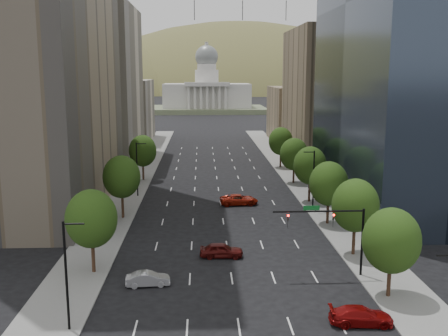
{
  "coord_description": "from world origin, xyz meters",
  "views": [
    {
      "loc": [
        -2.88,
        -18.29,
        20.18
      ],
      "look_at": [
        -0.02,
        47.15,
        8.0
      ],
      "focal_mm": 41.28,
      "sensor_mm": 36.0,
      "label": 1
    }
  ],
  "objects": [
    {
      "name": "filler_right",
      "position": [
        25.0,
        133.0,
        8.0
      ],
      "size": [
        14.0,
        26.0,
        16.0
      ],
      "primitive_type": "cube",
      "color": "#8C7759",
      "rests_on": "ground"
    },
    {
      "name": "car_maroon",
      "position": [
        -0.79,
        35.98,
        0.81
      ],
      "size": [
        4.84,
        2.08,
        1.63
      ],
      "primitive_type": "imported",
      "rotation": [
        0.0,
        0.0,
        1.54
      ],
      "color": "#470D0B",
      "rests_on": "ground"
    },
    {
      "name": "tree_right_2",
      "position": [
        14.0,
        48.0,
        5.6
      ],
      "size": [
        5.2,
        5.2,
        8.61
      ],
      "color": "#382316",
      "rests_on": "ground"
    },
    {
      "name": "filler_left",
      "position": [
        -25.0,
        136.0,
        9.0
      ],
      "size": [
        14.0,
        26.0,
        18.0
      ],
      "primitive_type": "cube",
      "color": "beige",
      "rests_on": "ground"
    },
    {
      "name": "car_red_far",
      "position": [
        2.82,
        58.92,
        0.82
      ],
      "size": [
        6.1,
        3.21,
        1.64
      ],
      "primitive_type": "imported",
      "rotation": [
        0.0,
        0.0,
        1.66
      ],
      "color": "maroon",
      "rests_on": "ground"
    },
    {
      "name": "tree_left_2",
      "position": [
        -14.0,
        78.0,
        5.68
      ],
      "size": [
        5.2,
        5.2,
        8.68
      ],
      "color": "#382316",
      "rests_on": "ground"
    },
    {
      "name": "traffic_signal",
      "position": [
        10.53,
        30.0,
        5.17
      ],
      "size": [
        9.12,
        0.4,
        7.38
      ],
      "color": "black",
      "rests_on": "ground"
    },
    {
      "name": "streetlight_ls",
      "position": [
        -13.44,
        20.0,
        4.84
      ],
      "size": [
        1.7,
        0.2,
        9.0
      ],
      "color": "black",
      "rests_on": "ground"
    },
    {
      "name": "car_red_near",
      "position": [
        9.94,
        20.01,
        0.75
      ],
      "size": [
        5.27,
        2.39,
        1.5
      ],
      "primitive_type": "imported",
      "rotation": [
        0.0,
        0.0,
        1.51
      ],
      "color": "maroon",
      "rests_on": "ground"
    },
    {
      "name": "sidewalk_right",
      "position": [
        15.5,
        60.0,
        0.07
      ],
      "size": [
        6.0,
        200.0,
        0.15
      ],
      "primitive_type": "cube",
      "color": "slate",
      "rests_on": "ground"
    },
    {
      "name": "foothills",
      "position": [
        34.67,
        599.39,
        -37.78
      ],
      "size": [
        720.0,
        413.0,
        263.0
      ],
      "color": "olive",
      "rests_on": "ground"
    },
    {
      "name": "streetlight_ln",
      "position": [
        -13.44,
        65.0,
        4.84
      ],
      "size": [
        1.7,
        0.2,
        9.0
      ],
      "color": "black",
      "rests_on": "ground"
    },
    {
      "name": "parking_tan_right",
      "position": [
        25.0,
        100.0,
        15.0
      ],
      "size": [
        14.0,
        30.0,
        30.0
      ],
      "primitive_type": "cube",
      "color": "#8C7759",
      "rests_on": "ground"
    },
    {
      "name": "streetlight_rn",
      "position": [
        13.44,
        55.0,
        4.84
      ],
      "size": [
        1.7,
        0.2,
        9.0
      ],
      "color": "black",
      "rests_on": "ground"
    },
    {
      "name": "tree_left_1",
      "position": [
        -14.0,
        52.0,
        5.96
      ],
      "size": [
        5.2,
        5.2,
        8.97
      ],
      "color": "#382316",
      "rests_on": "ground"
    },
    {
      "name": "tree_right_5",
      "position": [
        14.0,
        90.0,
        5.75
      ],
      "size": [
        5.2,
        5.2,
        8.75
      ],
      "color": "#382316",
      "rests_on": "ground"
    },
    {
      "name": "tree_right_1",
      "position": [
        14.0,
        36.0,
        5.75
      ],
      "size": [
        5.2,
        5.2,
        8.75
      ],
      "color": "#382316",
      "rests_on": "ground"
    },
    {
      "name": "tree_right_3",
      "position": [
        14.0,
        60.0,
        5.89
      ],
      "size": [
        5.2,
        5.2,
        8.89
      ],
      "color": "#382316",
      "rests_on": "ground"
    },
    {
      "name": "car_silver",
      "position": [
        -8.15,
        28.53,
        0.69
      ],
      "size": [
        4.34,
        1.87,
        1.39
      ],
      "primitive_type": "imported",
      "rotation": [
        0.0,
        0.0,
        1.67
      ],
      "color": "#A7A8AD",
      "rests_on": "ground"
    },
    {
      "name": "tree_left_0",
      "position": [
        -14.0,
        32.0,
        5.75
      ],
      "size": [
        5.2,
        5.2,
        8.75
      ],
      "color": "#382316",
      "rests_on": "ground"
    },
    {
      "name": "midrise_cream_left",
      "position": [
        -25.0,
        103.0,
        17.5
      ],
      "size": [
        14.0,
        30.0,
        35.0
      ],
      "primitive_type": "cube",
      "color": "beige",
      "rests_on": "ground"
    },
    {
      "name": "tree_right_4",
      "position": [
        14.0,
        74.0,
        5.46
      ],
      "size": [
        5.2,
        5.2,
        8.46
      ],
      "color": "#382316",
      "rests_on": "ground"
    },
    {
      "name": "capitol",
      "position": [
        0.0,
        249.71,
        8.58
      ],
      "size": [
        60.0,
        40.0,
        35.2
      ],
      "color": "#596647",
      "rests_on": "ground"
    },
    {
      "name": "tree_right_0",
      "position": [
        14.0,
        25.0,
        5.39
      ],
      "size": [
        5.2,
        5.2,
        8.39
      ],
      "color": "#382316",
      "rests_on": "ground"
    },
    {
      "name": "sidewalk_left",
      "position": [
        -15.5,
        60.0,
        0.07
      ],
      "size": [
        6.0,
        200.0,
        0.15
      ],
      "primitive_type": "cube",
      "color": "slate",
      "rests_on": "ground"
    },
    {
      "name": "tower_glass_right",
      "position": [
        26.0,
        58.0,
        30.0
      ],
      "size": [
        16.0,
        38.0,
        60.0
      ],
      "primitive_type": "cube",
      "color": "black",
      "rests_on": "ground"
    }
  ]
}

